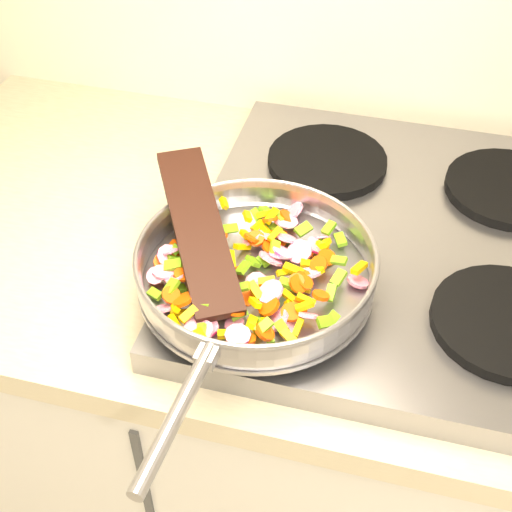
# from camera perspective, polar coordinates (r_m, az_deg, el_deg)

# --- Properties ---
(cooktop) EXTENTS (0.60, 0.60, 0.04)m
(cooktop) POSITION_cam_1_polar(r_m,az_deg,el_deg) (1.05, 11.70, 0.79)
(cooktop) COLOR #939399
(cooktop) RESTS_ON counter_top
(grate_fl) EXTENTS (0.19, 0.19, 0.02)m
(grate_fl) POSITION_cam_1_polar(r_m,az_deg,el_deg) (0.94, 2.58, -2.02)
(grate_fl) COLOR black
(grate_fl) RESTS_ON cooktop
(grate_fr) EXTENTS (0.19, 0.19, 0.02)m
(grate_fr) POSITION_cam_1_polar(r_m,az_deg,el_deg) (0.94, 19.45, -4.99)
(grate_fr) COLOR black
(grate_fr) RESTS_ON cooktop
(grate_bl) EXTENTS (0.19, 0.19, 0.02)m
(grate_bl) POSITION_cam_1_polar(r_m,az_deg,el_deg) (1.15, 5.72, 7.59)
(grate_bl) COLOR black
(grate_bl) RESTS_ON cooktop
(grate_br) EXTENTS (0.19, 0.19, 0.02)m
(grate_br) POSITION_cam_1_polar(r_m,az_deg,el_deg) (1.15, 19.53, 5.13)
(grate_br) COLOR black
(grate_br) RESTS_ON cooktop
(saute_pan) EXTENTS (0.34, 0.51, 0.05)m
(saute_pan) POSITION_cam_1_polar(r_m,az_deg,el_deg) (0.91, -0.05, -0.88)
(saute_pan) COLOR #9E9EA5
(saute_pan) RESTS_ON grate_fl
(vegetable_heap) EXTENTS (0.28, 0.29, 0.04)m
(vegetable_heap) POSITION_cam_1_polar(r_m,az_deg,el_deg) (0.91, -0.52, -1.22)
(vegetable_heap) COLOR #DDAC04
(vegetable_heap) RESTS_ON saute_pan
(wooden_spatula) EXTENTS (0.19, 0.27, 0.07)m
(wooden_spatula) POSITION_cam_1_polar(r_m,az_deg,el_deg) (0.93, -4.63, 2.21)
(wooden_spatula) COLOR black
(wooden_spatula) RESTS_ON saute_pan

